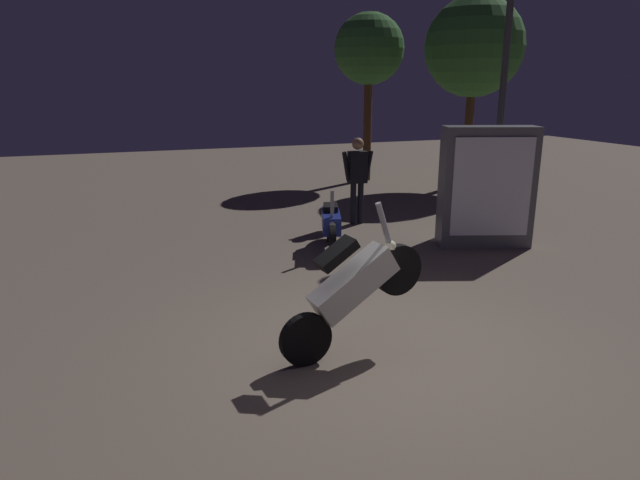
{
  "coord_description": "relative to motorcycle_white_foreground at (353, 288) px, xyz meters",
  "views": [
    {
      "loc": [
        -2.62,
        -4.9,
        2.8
      ],
      "look_at": [
        -0.43,
        1.07,
        1.0
      ],
      "focal_mm": 31.17,
      "sensor_mm": 36.0,
      "label": 1
    }
  ],
  "objects": [
    {
      "name": "tree_center_bg",
      "position": [
        7.15,
        8.4,
        2.98
      ],
      "size": [
        2.65,
        2.65,
        5.07
      ],
      "color": "#4C331E",
      "rests_on": "ground_plane"
    },
    {
      "name": "motorcycle_blue_parked_left",
      "position": [
        1.19,
        3.68,
        -0.31
      ],
      "size": [
        0.63,
        1.6,
        1.11
      ],
      "rotation": [
        0.0,
        0.0,
        4.38
      ],
      "color": "black",
      "rests_on": "ground_plane"
    },
    {
      "name": "person_rider_beside",
      "position": [
        2.36,
        5.24,
        0.31
      ],
      "size": [
        0.67,
        0.26,
        1.76
      ],
      "rotation": [
        0.0,
        0.0,
        1.52
      ],
      "color": "black",
      "rests_on": "ground_plane"
    },
    {
      "name": "kiosk_billboard",
      "position": [
        3.83,
        2.99,
        0.31
      ],
      "size": [
        1.68,
        0.99,
        2.1
      ],
      "rotation": [
        0.0,
        0.0,
        2.82
      ],
      "color": "#595960",
      "rests_on": "ground_plane"
    },
    {
      "name": "tree_left_bg",
      "position": [
        4.83,
        10.1,
        2.95
      ],
      "size": [
        1.99,
        1.99,
        4.73
      ],
      "color": "#4C331E",
      "rests_on": "ground_plane"
    },
    {
      "name": "motorcycle_white_foreground",
      "position": [
        0.0,
        0.0,
        0.0
      ],
      "size": [
        1.66,
        0.41,
        1.63
      ],
      "rotation": [
        0.0,
        0.0,
        0.11
      ],
      "color": "black",
      "rests_on": "ground_plane"
    },
    {
      "name": "ground_plane",
      "position": [
        0.43,
        -0.07,
        -0.74
      ],
      "size": [
        40.0,
        40.0,
        0.0
      ],
      "primitive_type": "plane",
      "color": "#756656"
    },
    {
      "name": "streetlamp_near",
      "position": [
        5.38,
        4.77,
        2.6
      ],
      "size": [
        0.36,
        0.36,
        5.3
      ],
      "color": "#38383D",
      "rests_on": "ground_plane"
    }
  ]
}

